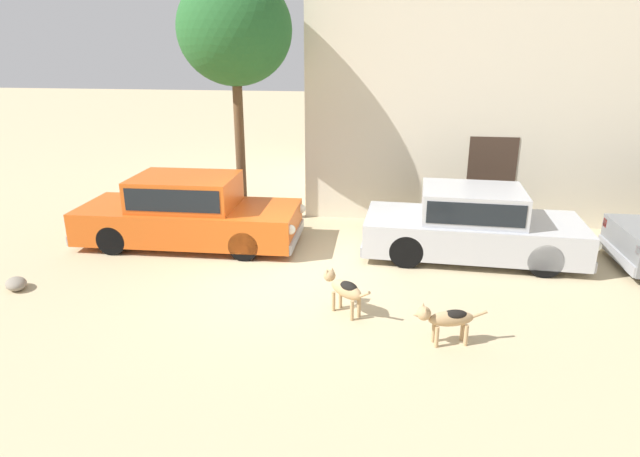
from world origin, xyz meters
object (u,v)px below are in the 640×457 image
object	(u,v)px
stray_dog_spotted	(344,288)
parked_sedan_nearest	(188,211)
acacia_tree_left	(234,31)
parked_sedan_second	(472,224)
stray_dog_tan	(446,318)

from	to	relation	value
stray_dog_spotted	parked_sedan_nearest	bearing A→B (deg)	3.62
acacia_tree_left	parked_sedan_nearest	bearing A→B (deg)	-114.89
parked_sedan_nearest	parked_sedan_second	xyz separation A→B (m)	(5.91, 0.07, -0.03)
parked_sedan_second	stray_dog_spotted	world-z (taller)	parked_sedan_second
parked_sedan_second	acacia_tree_left	size ratio (longest dim) A/B	0.79
stray_dog_spotted	acacia_tree_left	distance (m)	6.51
acacia_tree_left	stray_dog_tan	bearing A→B (deg)	-48.95
stray_dog_tan	stray_dog_spotted	bearing A→B (deg)	-40.21
parked_sedan_second	stray_dog_tan	world-z (taller)	parked_sedan_second
parked_sedan_second	acacia_tree_left	bearing A→B (deg)	165.93
parked_sedan_second	acacia_tree_left	xyz separation A→B (m)	(-5.17, 1.52, 3.67)
parked_sedan_second	stray_dog_tan	xyz separation A→B (m)	(-0.76, -3.55, -0.29)
parked_sedan_nearest	acacia_tree_left	xyz separation A→B (m)	(0.74, 1.59, 3.64)
stray_dog_spotted	stray_dog_tan	xyz separation A→B (m)	(1.54, -0.75, -0.02)
stray_dog_tan	acacia_tree_left	world-z (taller)	acacia_tree_left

